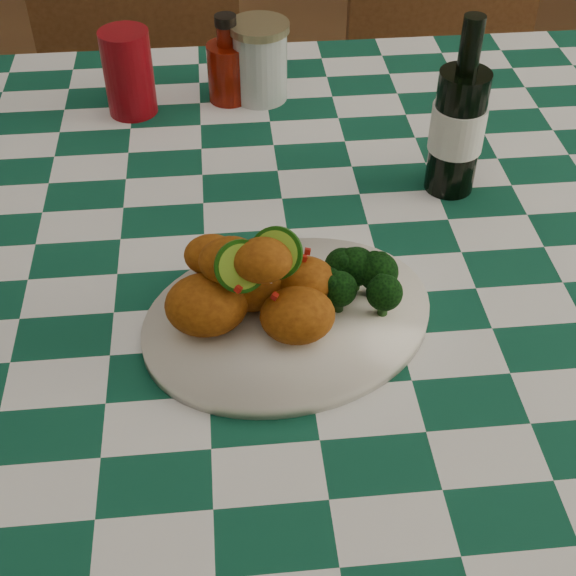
{
  "coord_description": "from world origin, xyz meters",
  "views": [
    {
      "loc": [
        -0.07,
        -0.78,
        1.4
      ],
      "look_at": [
        -0.01,
        -0.17,
        0.84
      ],
      "focal_mm": 50.0,
      "sensor_mm": 36.0,
      "label": 1
    }
  ],
  "objects_px": {
    "dining_table": "(287,426)",
    "red_tumbler": "(129,73)",
    "beer_bottle": "(461,108)",
    "plate": "(288,319)",
    "wooden_chair_left": "(147,122)",
    "wooden_chair_right": "(450,123)",
    "mason_jar": "(260,61)",
    "ketchup_bottle": "(227,59)",
    "fried_chicken_pile": "(263,279)"
  },
  "relations": [
    {
      "from": "dining_table",
      "to": "red_tumbler",
      "type": "distance_m",
      "value": 0.59
    },
    {
      "from": "dining_table",
      "to": "beer_bottle",
      "type": "relative_size",
      "value": 7.07
    },
    {
      "from": "plate",
      "to": "wooden_chair_left",
      "type": "bearing_deg",
      "value": 102.99
    },
    {
      "from": "red_tumbler",
      "to": "wooden_chair_right",
      "type": "height_order",
      "value": "wooden_chair_right"
    },
    {
      "from": "red_tumbler",
      "to": "mason_jar",
      "type": "xyz_separation_m",
      "value": [
        0.19,
        0.02,
        -0.0
      ]
    },
    {
      "from": "beer_bottle",
      "to": "plate",
      "type": "bearing_deg",
      "value": -134.73
    },
    {
      "from": "beer_bottle",
      "to": "wooden_chair_left",
      "type": "height_order",
      "value": "beer_bottle"
    },
    {
      "from": "wooden_chair_left",
      "to": "ketchup_bottle",
      "type": "bearing_deg",
      "value": -71.55
    },
    {
      "from": "dining_table",
      "to": "wooden_chair_right",
      "type": "distance_m",
      "value": 0.87
    },
    {
      "from": "fried_chicken_pile",
      "to": "beer_bottle",
      "type": "bearing_deg",
      "value": 42.3
    },
    {
      "from": "fried_chicken_pile",
      "to": "ketchup_bottle",
      "type": "bearing_deg",
      "value": 91.8
    },
    {
      "from": "red_tumbler",
      "to": "wooden_chair_left",
      "type": "bearing_deg",
      "value": 93.61
    },
    {
      "from": "dining_table",
      "to": "wooden_chair_left",
      "type": "distance_m",
      "value": 0.81
    },
    {
      "from": "dining_table",
      "to": "mason_jar",
      "type": "relative_size",
      "value": 13.86
    },
    {
      "from": "plate",
      "to": "wooden_chair_left",
      "type": "xyz_separation_m",
      "value": [
        -0.22,
        0.94,
        -0.29
      ]
    },
    {
      "from": "dining_table",
      "to": "mason_jar",
      "type": "height_order",
      "value": "mason_jar"
    },
    {
      "from": "plate",
      "to": "red_tumbler",
      "type": "relative_size",
      "value": 2.51
    },
    {
      "from": "wooden_chair_left",
      "to": "wooden_chair_right",
      "type": "distance_m",
      "value": 0.67
    },
    {
      "from": "dining_table",
      "to": "wooden_chair_right",
      "type": "bearing_deg",
      "value": 59.56
    },
    {
      "from": "beer_bottle",
      "to": "wooden_chair_left",
      "type": "xyz_separation_m",
      "value": [
        -0.45,
        0.7,
        -0.4
      ]
    },
    {
      "from": "wooden_chair_left",
      "to": "plate",
      "type": "bearing_deg",
      "value": -80.45
    },
    {
      "from": "ketchup_bottle",
      "to": "beer_bottle",
      "type": "height_order",
      "value": "beer_bottle"
    },
    {
      "from": "fried_chicken_pile",
      "to": "wooden_chair_left",
      "type": "distance_m",
      "value": 1.02
    },
    {
      "from": "mason_jar",
      "to": "wooden_chair_right",
      "type": "distance_m",
      "value": 0.72
    },
    {
      "from": "fried_chicken_pile",
      "to": "ketchup_bottle",
      "type": "height_order",
      "value": "ketchup_bottle"
    },
    {
      "from": "dining_table",
      "to": "beer_bottle",
      "type": "height_order",
      "value": "beer_bottle"
    },
    {
      "from": "ketchup_bottle",
      "to": "mason_jar",
      "type": "bearing_deg",
      "value": 0.24
    },
    {
      "from": "wooden_chair_right",
      "to": "ketchup_bottle",
      "type": "bearing_deg",
      "value": -138.45
    },
    {
      "from": "mason_jar",
      "to": "wooden_chair_left",
      "type": "bearing_deg",
      "value": 117.16
    },
    {
      "from": "fried_chicken_pile",
      "to": "beer_bottle",
      "type": "distance_m",
      "value": 0.36
    },
    {
      "from": "plate",
      "to": "wooden_chair_right",
      "type": "relative_size",
      "value": 0.34
    },
    {
      "from": "mason_jar",
      "to": "plate",
      "type": "bearing_deg",
      "value": -90.75
    },
    {
      "from": "dining_table",
      "to": "fried_chicken_pile",
      "type": "xyz_separation_m",
      "value": [
        -0.04,
        -0.17,
        0.46
      ]
    },
    {
      "from": "dining_table",
      "to": "wooden_chair_left",
      "type": "relative_size",
      "value": 1.66
    },
    {
      "from": "fried_chicken_pile",
      "to": "dining_table",
      "type": "bearing_deg",
      "value": 76.39
    },
    {
      "from": "fried_chicken_pile",
      "to": "mason_jar",
      "type": "xyz_separation_m",
      "value": [
        0.03,
        0.5,
        -0.01
      ]
    },
    {
      "from": "red_tumbler",
      "to": "ketchup_bottle",
      "type": "distance_m",
      "value": 0.15
    },
    {
      "from": "mason_jar",
      "to": "beer_bottle",
      "type": "distance_m",
      "value": 0.35
    },
    {
      "from": "fried_chicken_pile",
      "to": "wooden_chair_left",
      "type": "bearing_deg",
      "value": 101.47
    },
    {
      "from": "plate",
      "to": "red_tumbler",
      "type": "height_order",
      "value": "red_tumbler"
    },
    {
      "from": "ketchup_bottle",
      "to": "wooden_chair_right",
      "type": "bearing_deg",
      "value": 39.9
    },
    {
      "from": "wooden_chair_left",
      "to": "wooden_chair_right",
      "type": "relative_size",
      "value": 1.06
    },
    {
      "from": "wooden_chair_right",
      "to": "wooden_chair_left",
      "type": "bearing_deg",
      "value": -179.93
    },
    {
      "from": "plate",
      "to": "wooden_chair_right",
      "type": "distance_m",
      "value": 1.08
    },
    {
      "from": "plate",
      "to": "ketchup_bottle",
      "type": "relative_size",
      "value": 2.39
    },
    {
      "from": "ketchup_bottle",
      "to": "beer_bottle",
      "type": "distance_m",
      "value": 0.39
    },
    {
      "from": "dining_table",
      "to": "fried_chicken_pile",
      "type": "bearing_deg",
      "value": -103.61
    },
    {
      "from": "fried_chicken_pile",
      "to": "wooden_chair_right",
      "type": "relative_size",
      "value": 0.17
    },
    {
      "from": "mason_jar",
      "to": "fried_chicken_pile",
      "type": "bearing_deg",
      "value": -93.7
    },
    {
      "from": "dining_table",
      "to": "ketchup_bottle",
      "type": "relative_size",
      "value": 12.47
    }
  ]
}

